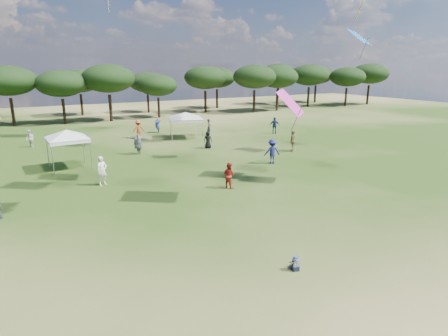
# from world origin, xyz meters

# --- Properties ---
(ground) EXTENTS (140.00, 140.00, 0.00)m
(ground) POSITION_xyz_m (0.00, 0.00, 0.00)
(ground) COLOR #304B16
(ground) RESTS_ON ground
(tree_line) EXTENTS (108.78, 17.63, 7.77)m
(tree_line) POSITION_xyz_m (2.39, 47.41, 5.42)
(tree_line) COLOR black
(tree_line) RESTS_ON ground
(tent_left) EXTENTS (5.47, 5.47, 3.18)m
(tent_left) POSITION_xyz_m (-5.04, 20.73, 2.75)
(tent_left) COLOR gray
(tent_left) RESTS_ON ground
(tent_right) EXTENTS (6.25, 6.25, 3.01)m
(tent_right) POSITION_xyz_m (7.16, 27.67, 2.58)
(tent_right) COLOR gray
(tent_right) RESTS_ON ground
(toddler) EXTENTS (0.41, 0.45, 0.56)m
(toddler) POSITION_xyz_m (0.25, 1.64, 0.25)
(toddler) COLOR black
(toddler) RESTS_ON ground
(festival_crowd) EXTENTS (30.91, 22.59, 1.89)m
(festival_crowd) POSITION_xyz_m (1.26, 22.94, 0.88)
(festival_crowd) COLOR #90634E
(festival_crowd) RESTS_ON ground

